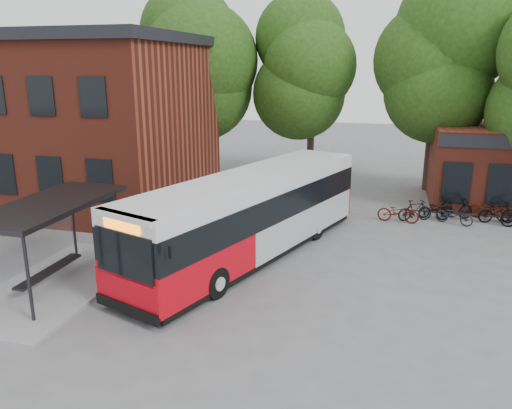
% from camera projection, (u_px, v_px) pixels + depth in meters
% --- Properties ---
extents(ground, '(100.00, 100.00, 0.00)m').
position_uv_depth(ground, '(198.00, 288.00, 16.27)').
color(ground, '#5D5D60').
extents(station_building, '(18.40, 10.40, 8.50)m').
position_uv_depth(station_building, '(29.00, 119.00, 26.71)').
color(station_building, maroon).
rests_on(station_building, ground).
extents(bus_shelter, '(3.60, 7.00, 2.90)m').
position_uv_depth(bus_shelter, '(54.00, 245.00, 16.06)').
color(bus_shelter, '#29292D').
rests_on(bus_shelter, ground).
extents(bike_rail, '(5.20, 0.10, 0.38)m').
position_uv_depth(bike_rail, '(462.00, 217.00, 23.23)').
color(bike_rail, '#29292D').
rests_on(bike_rail, ground).
extents(tree_0, '(7.92, 7.92, 11.00)m').
position_uv_depth(tree_0, '(198.00, 90.00, 31.15)').
color(tree_0, '#1D3D10').
rests_on(tree_0, ground).
extents(tree_1, '(7.92, 7.92, 10.40)m').
position_uv_depth(tree_1, '(312.00, 96.00, 30.44)').
color(tree_1, '#1D3D10').
rests_on(tree_1, ground).
extents(tree_2, '(7.92, 7.92, 11.00)m').
position_uv_depth(tree_2, '(434.00, 93.00, 27.70)').
color(tree_2, '#1D3D10').
rests_on(tree_2, ground).
extents(city_bus, '(6.62, 12.58, 3.15)m').
position_uv_depth(city_bus, '(251.00, 216.00, 18.64)').
color(city_bus, red).
rests_on(city_bus, ground).
extents(bicycle_0, '(1.92, 0.83, 0.98)m').
position_uv_depth(bicycle_0, '(398.00, 212.00, 22.98)').
color(bicycle_0, '#4C0F05').
rests_on(bicycle_0, ground).
extents(bicycle_1, '(1.71, 1.12, 1.00)m').
position_uv_depth(bicycle_1, '(415.00, 210.00, 23.19)').
color(bicycle_1, black).
rests_on(bicycle_1, ground).
extents(bicycle_2, '(1.79, 1.23, 0.89)m').
position_uv_depth(bicycle_2, '(435.00, 208.00, 23.73)').
color(bicycle_2, black).
rests_on(bicycle_2, ground).
extents(bicycle_3, '(1.89, 1.25, 1.11)m').
position_uv_depth(bicycle_3, '(455.00, 208.00, 23.34)').
color(bicycle_3, black).
rests_on(bicycle_3, ground).
extents(bicycle_4, '(1.76, 1.16, 0.88)m').
position_uv_depth(bicycle_4, '(454.00, 215.00, 22.70)').
color(bicycle_4, black).
rests_on(bicycle_4, ground).
extents(bicycle_5, '(1.79, 0.84, 1.04)m').
position_uv_depth(bicycle_5, '(498.00, 212.00, 22.85)').
color(bicycle_5, black).
rests_on(bicycle_5, ground).
extents(bicycle_6, '(1.95, 1.26, 0.97)m').
position_uv_depth(bicycle_6, '(490.00, 210.00, 23.36)').
color(bicycle_6, '#3A0F07').
rests_on(bicycle_6, ground).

